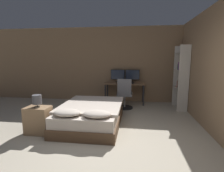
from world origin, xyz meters
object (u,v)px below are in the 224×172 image
(keyboard, at_px, (124,84))
(computer_mouse, at_px, (133,83))
(bed, at_px, (91,115))
(bookshelf, at_px, (182,75))
(desk, at_px, (125,86))
(monitor_left, at_px, (118,75))
(monitor_right, at_px, (132,75))
(office_chair, at_px, (125,96))
(bedside_lamp, at_px, (37,100))
(nightstand, at_px, (38,120))

(keyboard, relative_size, computer_mouse, 5.37)
(bed, relative_size, bookshelf, 0.99)
(desk, relative_size, bookshelf, 0.71)
(monitor_left, distance_m, computer_mouse, 0.70)
(monitor_right, height_order, office_chair, monitor_right)
(bedside_lamp, relative_size, keyboard, 0.69)
(monitor_left, bearing_deg, bookshelf, -18.36)
(computer_mouse, relative_size, office_chair, 0.07)
(bed, distance_m, monitor_right, 2.61)
(desk, height_order, keyboard, keyboard)
(bedside_lamp, relative_size, computer_mouse, 3.69)
(monitor_right, bearing_deg, bedside_lamp, -123.19)
(computer_mouse, bearing_deg, desk, 146.80)
(keyboard, bearing_deg, bedside_lamp, -122.84)
(desk, bearing_deg, keyboard, -90.00)
(nightstand, height_order, monitor_right, monitor_right)
(nightstand, bearing_deg, keyboard, 57.16)
(nightstand, bearing_deg, monitor_left, 64.57)
(keyboard, bearing_deg, bookshelf, -9.86)
(office_chair, bearing_deg, keyboard, 94.99)
(desk, xyz_separation_m, computer_mouse, (0.28, -0.18, 0.11))
(monitor_left, bearing_deg, nightstand, -115.43)
(computer_mouse, bearing_deg, nightstand, -127.00)
(nightstand, relative_size, monitor_left, 1.14)
(desk, height_order, office_chair, office_chair)
(bed, distance_m, bookshelf, 3.06)
(bed, xyz_separation_m, monitor_right, (0.93, 2.33, 0.73))
(nightstand, distance_m, monitor_right, 3.58)
(desk, height_order, monitor_right, monitor_right)
(bed, distance_m, office_chair, 1.63)
(desk, relative_size, office_chair, 1.45)
(bedside_lamp, xyz_separation_m, monitor_right, (1.92, 2.94, 0.26))
(desk, relative_size, monitor_left, 2.78)
(bed, distance_m, computer_mouse, 2.23)
(monitor_right, xyz_separation_m, office_chair, (-0.22, -0.86, -0.59))
(nightstand, relative_size, computer_mouse, 8.20)
(nightstand, bearing_deg, office_chair, 50.62)
(monitor_right, bearing_deg, computer_mouse, -87.60)
(desk, distance_m, bookshelf, 1.89)
(monitor_right, distance_m, office_chair, 1.07)
(bedside_lamp, xyz_separation_m, computer_mouse, (1.94, 2.57, 0.01))
(monitor_right, relative_size, keyboard, 1.34)
(desk, relative_size, computer_mouse, 20.06)
(monitor_right, height_order, bookshelf, bookshelf)
(keyboard, bearing_deg, nightstand, -122.84)
(monitor_left, height_order, keyboard, monitor_left)
(keyboard, xyz_separation_m, computer_mouse, (0.28, 0.00, 0.01))
(bed, distance_m, desk, 2.27)
(desk, relative_size, keyboard, 3.74)
(keyboard, bearing_deg, monitor_left, 125.57)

